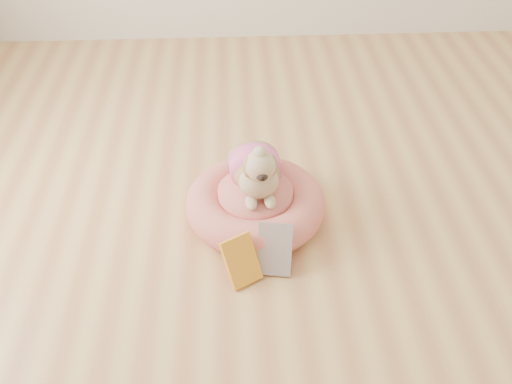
{
  "coord_description": "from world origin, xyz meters",
  "views": [
    {
      "loc": [
        -0.24,
        -1.45,
        1.65
      ],
      "look_at": [
        -0.15,
        0.34,
        0.18
      ],
      "focal_mm": 40.0,
      "sensor_mm": 36.0,
      "label": 1
    }
  ],
  "objects_px": {
    "book_yellow": "(241,261)",
    "book_white": "(275,249)",
    "pet_bed": "(255,204)",
    "dog": "(256,160)"
  },
  "relations": [
    {
      "from": "pet_bed",
      "to": "book_white",
      "type": "relative_size",
      "value": 2.93
    },
    {
      "from": "dog",
      "to": "book_yellow",
      "type": "height_order",
      "value": "dog"
    },
    {
      "from": "book_yellow",
      "to": "book_white",
      "type": "xyz_separation_m",
      "value": [
        0.13,
        0.05,
        0.0
      ]
    },
    {
      "from": "pet_bed",
      "to": "book_yellow",
      "type": "xyz_separation_m",
      "value": [
        -0.07,
        -0.34,
        0.01
      ]
    },
    {
      "from": "pet_bed",
      "to": "book_white",
      "type": "height_order",
      "value": "book_white"
    },
    {
      "from": "pet_bed",
      "to": "book_white",
      "type": "distance_m",
      "value": 0.3
    },
    {
      "from": "book_yellow",
      "to": "book_white",
      "type": "bearing_deg",
      "value": -9.54
    },
    {
      "from": "dog",
      "to": "book_yellow",
      "type": "relative_size",
      "value": 2.0
    },
    {
      "from": "pet_bed",
      "to": "dog",
      "type": "bearing_deg",
      "value": 73.81
    },
    {
      "from": "pet_bed",
      "to": "book_yellow",
      "type": "bearing_deg",
      "value": -101.77
    }
  ]
}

